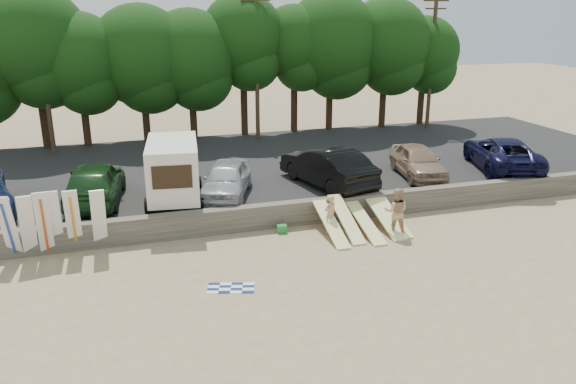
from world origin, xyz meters
name	(u,v)px	position (x,y,z in m)	size (l,w,h in m)	color
ground	(313,254)	(0.00, 0.00, 0.00)	(120.00, 120.00, 0.00)	tan
seawall	(288,214)	(0.00, 3.00, 0.50)	(44.00, 0.50, 1.00)	#6B6356
parking_lot	(247,169)	(0.00, 10.50, 0.35)	(44.00, 14.50, 0.70)	#282828
treeline	(201,49)	(-1.10, 17.50, 6.16)	(33.47, 6.56, 9.21)	#382616
utility_poles	(257,62)	(2.00, 16.00, 5.43)	(25.80, 0.26, 9.00)	#473321
box_trailer	(173,168)	(-4.33, 5.35, 2.15)	(2.72, 4.29, 2.59)	silver
car_1	(95,182)	(-7.53, 6.20, 1.59)	(2.10, 5.23, 1.78)	#133515
car_2	(226,179)	(-2.08, 5.42, 1.47)	(1.82, 4.53, 1.54)	#AAAAB0
car_3	(327,167)	(2.66, 5.53, 1.60)	(1.92, 5.49, 1.81)	black
car_4	(418,161)	(7.42, 5.68, 1.47)	(1.81, 4.51, 1.54)	#9B7D62
car_5	(502,153)	(12.23, 5.68, 1.51)	(2.69, 5.83, 1.62)	black
surfboard_upright_0	(9,228)	(-10.35, 2.53, 1.26)	(0.50, 0.06, 2.60)	white
surfboard_upright_1	(28,227)	(-9.74, 2.50, 1.25)	(0.50, 0.06, 2.60)	white
surfboard_upright_2	(44,224)	(-9.20, 2.54, 1.27)	(0.50, 0.06, 2.60)	white
surfboard_upright_3	(54,222)	(-8.88, 2.64, 1.27)	(0.50, 0.06, 2.60)	white
surfboard_upright_4	(73,221)	(-8.24, 2.59, 1.26)	(0.50, 0.06, 2.60)	white
surfboard_upright_5	(99,220)	(-7.35, 2.51, 1.25)	(0.50, 0.06, 2.60)	white
surfboard_low_0	(331,224)	(1.24, 1.38, 0.52)	(0.56, 3.00, 0.07)	#FDF79F
surfboard_low_1	(346,219)	(1.97, 1.58, 0.58)	(0.56, 3.00, 0.07)	#FDF79F
surfboard_low_2	(365,222)	(2.69, 1.32, 0.42)	(0.56, 3.00, 0.07)	#FDF79F
surfboard_low_3	(384,217)	(3.62, 1.51, 0.47)	(0.56, 3.00, 0.07)	#FDF79F
surfboard_low_4	(391,215)	(3.97, 1.60, 0.49)	(0.56, 3.00, 0.07)	#FDF79F
beachgoer_a	(330,214)	(1.36, 1.77, 0.78)	(0.57, 0.37, 1.55)	tan
beachgoer_b	(396,212)	(3.74, 0.79, 0.96)	(0.94, 0.73, 1.93)	tan
cooler	(282,229)	(-0.49, 2.30, 0.16)	(0.38, 0.30, 0.32)	#248439
gear_bag	(354,224)	(2.53, 2.01, 0.11)	(0.30, 0.25, 0.22)	#EC581B
beach_towel	(231,288)	(-3.39, -1.72, 0.01)	(1.50, 1.50, 0.00)	white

